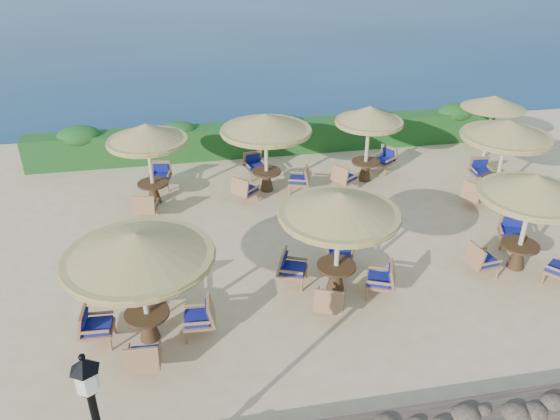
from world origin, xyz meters
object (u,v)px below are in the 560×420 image
at_px(cafe_set_0, 140,266).
at_px(cafe_set_3, 148,146).
at_px(extra_parasol, 494,102).
at_px(cafe_set_6, 505,143).
at_px(cafe_set_2, 530,204).
at_px(cafe_set_5, 369,128).
at_px(cafe_set_4, 266,135).
at_px(cafe_set_1, 339,224).

distance_m(cafe_set_0, cafe_set_3, 6.46).
height_order(extra_parasol, cafe_set_6, cafe_set_6).
height_order(cafe_set_2, cafe_set_5, same).
bearing_deg(cafe_set_6, extra_parasol, 66.53).
bearing_deg(cafe_set_4, cafe_set_0, -118.77).
bearing_deg(cafe_set_5, cafe_set_0, -136.20).
bearing_deg(cafe_set_1, cafe_set_0, -167.56).
bearing_deg(cafe_set_0, cafe_set_4, 61.23).
xyz_separation_m(extra_parasol, cafe_set_3, (-12.22, -1.45, -0.23)).
height_order(extra_parasol, cafe_set_3, cafe_set_3).
bearing_deg(cafe_set_4, extra_parasol, 8.05).
bearing_deg(cafe_set_2, cafe_set_1, -179.59).
xyz_separation_m(extra_parasol, cafe_set_0, (-12.22, -7.91, -0.28)).
distance_m(cafe_set_1, cafe_set_4, 5.77).
bearing_deg(cafe_set_2, cafe_set_5, 110.46).
bearing_deg(cafe_set_1, extra_parasol, 41.69).
distance_m(cafe_set_3, cafe_set_6, 10.99).
height_order(cafe_set_0, cafe_set_5, same).
relative_size(extra_parasol, cafe_set_0, 0.78).
bearing_deg(cafe_set_4, cafe_set_6, -14.89).
distance_m(cafe_set_0, cafe_set_5, 9.91).
bearing_deg(cafe_set_0, cafe_set_3, 89.96).
height_order(cafe_set_2, cafe_set_3, same).
bearing_deg(cafe_set_3, cafe_set_1, -51.01).
xyz_separation_m(cafe_set_2, cafe_set_6, (1.54, 3.77, 0.03)).
xyz_separation_m(cafe_set_0, cafe_set_4, (3.68, 6.70, 0.05)).
distance_m(cafe_set_0, cafe_set_6, 11.88).
relative_size(cafe_set_1, cafe_set_5, 1.05).
bearing_deg(cafe_set_3, cafe_set_6, -8.76).
bearing_deg(cafe_set_6, cafe_set_5, 150.91).
bearing_deg(cafe_set_4, cafe_set_1, -82.40).
height_order(cafe_set_2, cafe_set_6, same).
bearing_deg(cafe_set_2, cafe_set_0, -173.79).
relative_size(extra_parasol, cafe_set_1, 0.84).
relative_size(cafe_set_0, cafe_set_1, 1.09).
relative_size(cafe_set_1, cafe_set_3, 0.99).
height_order(cafe_set_1, cafe_set_3, same).
xyz_separation_m(extra_parasol, cafe_set_4, (-8.54, -1.21, -0.23)).
bearing_deg(cafe_set_6, cafe_set_1, -149.34).
distance_m(extra_parasol, cafe_set_2, 7.48).
height_order(cafe_set_0, cafe_set_4, same).
relative_size(cafe_set_2, cafe_set_6, 0.98).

